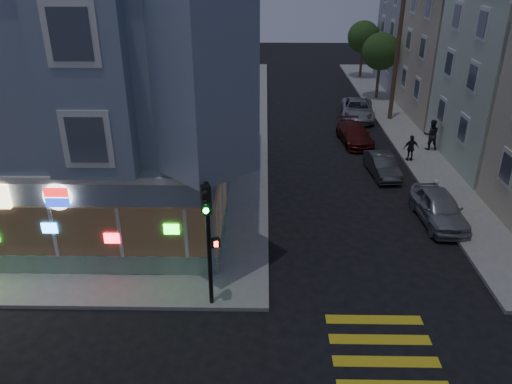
{
  "coord_description": "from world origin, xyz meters",
  "views": [
    {
      "loc": [
        2.8,
        -11.61,
        11.01
      ],
      "look_at": [
        2.49,
        5.66,
        2.79
      ],
      "focal_mm": 35.0,
      "sensor_mm": 36.0,
      "label": 1
    }
  ],
  "objects_px": {
    "pedestrian_a": "(431,135)",
    "pedestrian_b": "(411,148)",
    "parked_car_b": "(382,165)",
    "parked_car_a": "(439,208)",
    "traffic_signal": "(208,226)",
    "fire_hydrant": "(435,187)",
    "utility_pole": "(397,54)",
    "street_tree_near": "(381,52)",
    "parked_car_d": "(357,109)",
    "parked_car_c": "(355,134)",
    "street_tree_far": "(363,37)"
  },
  "relations": [
    {
      "from": "parked_car_b",
      "to": "parked_car_d",
      "type": "bearing_deg",
      "value": 82.66
    },
    {
      "from": "pedestrian_b",
      "to": "parked_car_c",
      "type": "bearing_deg",
      "value": -58.61
    },
    {
      "from": "street_tree_far",
      "to": "pedestrian_a",
      "type": "bearing_deg",
      "value": -87.76
    },
    {
      "from": "parked_car_a",
      "to": "parked_car_b",
      "type": "bearing_deg",
      "value": 102.49
    },
    {
      "from": "pedestrian_b",
      "to": "utility_pole",
      "type": "bearing_deg",
      "value": -102.45
    },
    {
      "from": "traffic_signal",
      "to": "utility_pole",
      "type": "bearing_deg",
      "value": 42.7
    },
    {
      "from": "parked_car_b",
      "to": "utility_pole",
      "type": "bearing_deg",
      "value": 69.77
    },
    {
      "from": "parked_car_c",
      "to": "fire_hydrant",
      "type": "bearing_deg",
      "value": -77.2
    },
    {
      "from": "utility_pole",
      "to": "fire_hydrant",
      "type": "xyz_separation_m",
      "value": [
        -0.7,
        -13.02,
        -4.19
      ]
    },
    {
      "from": "parked_car_c",
      "to": "utility_pole",
      "type": "bearing_deg",
      "value": 49.9
    },
    {
      "from": "utility_pole",
      "to": "parked_car_a",
      "type": "bearing_deg",
      "value": -94.8
    },
    {
      "from": "utility_pole",
      "to": "parked_car_b",
      "type": "relative_size",
      "value": 2.55
    },
    {
      "from": "traffic_signal",
      "to": "parked_car_d",
      "type": "bearing_deg",
      "value": 48.17
    },
    {
      "from": "street_tree_far",
      "to": "fire_hydrant",
      "type": "xyz_separation_m",
      "value": [
        -0.9,
        -27.02,
        -3.33
      ]
    },
    {
      "from": "pedestrian_b",
      "to": "parked_car_c",
      "type": "relative_size",
      "value": 0.36
    },
    {
      "from": "utility_pole",
      "to": "street_tree_near",
      "type": "relative_size",
      "value": 1.7
    },
    {
      "from": "pedestrian_b",
      "to": "parked_car_a",
      "type": "distance_m",
      "value": 7.22
    },
    {
      "from": "pedestrian_b",
      "to": "parked_car_c",
      "type": "distance_m",
      "value": 4.3
    },
    {
      "from": "parked_car_b",
      "to": "pedestrian_b",
      "type": "bearing_deg",
      "value": 37.46
    },
    {
      "from": "parked_car_d",
      "to": "fire_hydrant",
      "type": "height_order",
      "value": "parked_car_d"
    },
    {
      "from": "utility_pole",
      "to": "traffic_signal",
      "type": "relative_size",
      "value": 1.98
    },
    {
      "from": "parked_car_b",
      "to": "parked_car_c",
      "type": "relative_size",
      "value": 0.83
    },
    {
      "from": "parked_car_d",
      "to": "pedestrian_b",
      "type": "bearing_deg",
      "value": -72.42
    },
    {
      "from": "utility_pole",
      "to": "parked_car_c",
      "type": "relative_size",
      "value": 2.11
    },
    {
      "from": "street_tree_near",
      "to": "street_tree_far",
      "type": "height_order",
      "value": "same"
    },
    {
      "from": "utility_pole",
      "to": "fire_hydrant",
      "type": "bearing_deg",
      "value": -93.08
    },
    {
      "from": "street_tree_near",
      "to": "traffic_signal",
      "type": "height_order",
      "value": "street_tree_near"
    },
    {
      "from": "parked_car_b",
      "to": "parked_car_a",
      "type": "bearing_deg",
      "value": -80.24
    },
    {
      "from": "street_tree_far",
      "to": "pedestrian_a",
      "type": "distance_m",
      "value": 20.63
    },
    {
      "from": "traffic_signal",
      "to": "parked_car_b",
      "type": "bearing_deg",
      "value": 34.1
    },
    {
      "from": "parked_car_c",
      "to": "traffic_signal",
      "type": "xyz_separation_m",
      "value": [
        -7.56,
        -16.84,
        2.61
      ]
    },
    {
      "from": "parked_car_c",
      "to": "traffic_signal",
      "type": "height_order",
      "value": "traffic_signal"
    },
    {
      "from": "parked_car_d",
      "to": "street_tree_far",
      "type": "bearing_deg",
      "value": 86.38
    },
    {
      "from": "utility_pole",
      "to": "pedestrian_b",
      "type": "distance_m",
      "value": 9.2
    },
    {
      "from": "pedestrian_b",
      "to": "parked_car_a",
      "type": "height_order",
      "value": "pedestrian_b"
    },
    {
      "from": "parked_car_d",
      "to": "pedestrian_a",
      "type": "bearing_deg",
      "value": -57.02
    },
    {
      "from": "parked_car_a",
      "to": "pedestrian_b",
      "type": "bearing_deg",
      "value": 82.73
    },
    {
      "from": "street_tree_near",
      "to": "parked_car_a",
      "type": "height_order",
      "value": "street_tree_near"
    },
    {
      "from": "street_tree_near",
      "to": "traffic_signal",
      "type": "xyz_separation_m",
      "value": [
        -11.16,
        -27.82,
        -0.7
      ]
    },
    {
      "from": "parked_car_b",
      "to": "pedestrian_a",
      "type": "bearing_deg",
      "value": 39.99
    },
    {
      "from": "parked_car_b",
      "to": "parked_car_c",
      "type": "bearing_deg",
      "value": 92.16
    },
    {
      "from": "pedestrian_a",
      "to": "pedestrian_b",
      "type": "distance_m",
      "value": 2.55
    },
    {
      "from": "parked_car_a",
      "to": "parked_car_c",
      "type": "bearing_deg",
      "value": 98.79
    },
    {
      "from": "utility_pole",
      "to": "parked_car_c",
      "type": "height_order",
      "value": "utility_pole"
    },
    {
      "from": "utility_pole",
      "to": "street_tree_far",
      "type": "relative_size",
      "value": 1.7
    },
    {
      "from": "street_tree_far",
      "to": "parked_car_d",
      "type": "distance_m",
      "value": 14.2
    },
    {
      "from": "parked_car_b",
      "to": "traffic_signal",
      "type": "bearing_deg",
      "value": -130.52
    },
    {
      "from": "traffic_signal",
      "to": "fire_hydrant",
      "type": "distance_m",
      "value": 13.77
    },
    {
      "from": "utility_pole",
      "to": "traffic_signal",
      "type": "height_order",
      "value": "utility_pole"
    },
    {
      "from": "street_tree_near",
      "to": "parked_car_d",
      "type": "relative_size",
      "value": 1.06
    }
  ]
}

